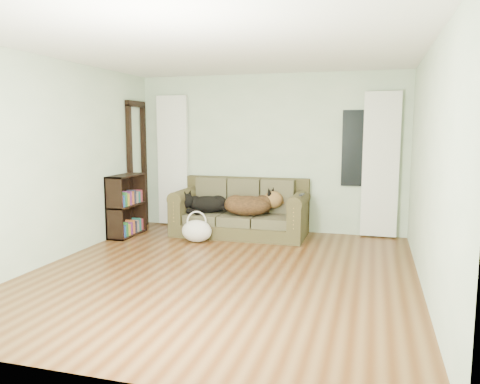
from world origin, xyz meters
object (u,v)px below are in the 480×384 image
(dog_black_lab, at_px, (205,204))
(dog_shepherd, at_px, (251,206))
(sofa, at_px, (240,208))
(tote_bag, at_px, (197,232))
(bookshelf, at_px, (127,205))

(dog_black_lab, height_order, dog_shepherd, dog_shepherd)
(sofa, distance_m, tote_bag, 0.86)
(bookshelf, bearing_deg, tote_bag, -5.07)
(dog_black_lab, height_order, bookshelf, bookshelf)
(tote_bag, distance_m, bookshelf, 1.29)
(sofa, xyz_separation_m, dog_shepherd, (0.19, -0.06, 0.04))
(tote_bag, height_order, bookshelf, bookshelf)
(dog_black_lab, distance_m, tote_bag, 0.70)
(sofa, bearing_deg, bookshelf, -163.37)
(bookshelf, bearing_deg, dog_shepherd, 13.71)
(bookshelf, bearing_deg, dog_black_lab, 23.39)
(dog_shepherd, distance_m, tote_bag, 0.96)
(dog_shepherd, relative_size, bookshelf, 0.80)
(sofa, bearing_deg, dog_shepherd, -16.17)
(dog_black_lab, distance_m, bookshelf, 1.26)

